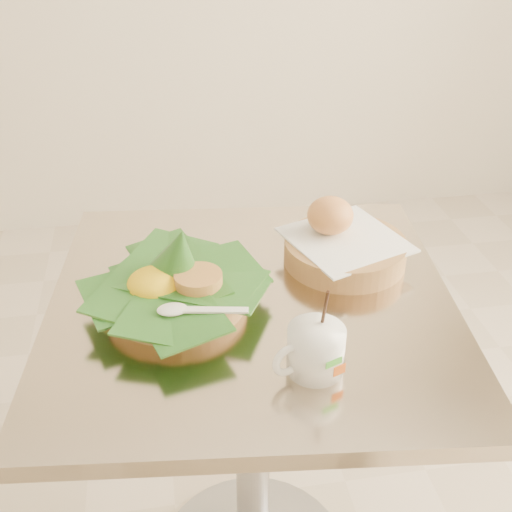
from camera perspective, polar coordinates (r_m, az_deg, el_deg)
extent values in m
cylinder|color=gray|center=(1.37, -0.31, -16.85)|extent=(0.07, 0.07, 0.69)
cube|color=beige|center=(1.13, -0.36, -4.44)|extent=(0.77, 0.77, 0.03)
cylinder|color=#AB7C49|center=(1.11, -7.14, -3.24)|extent=(0.24, 0.24, 0.04)
cone|color=#18571A|center=(1.08, -6.96, 0.25)|extent=(0.14, 0.15, 0.12)
ellipsoid|color=yellow|center=(1.09, -9.05, -2.47)|extent=(0.09, 0.09, 0.05)
cylinder|color=#CC9347|center=(1.07, -5.15, -2.11)|extent=(0.08, 0.08, 0.02)
cylinder|color=#AB7C49|center=(1.22, 7.90, 0.46)|extent=(0.23, 0.23, 0.05)
cube|color=white|center=(1.21, 7.98, 1.45)|extent=(0.25, 0.25, 0.01)
ellipsoid|color=#B25929|center=(1.21, 6.61, 3.61)|extent=(0.09, 0.09, 0.07)
cylinder|color=white|center=(0.95, 5.33, -8.30)|extent=(0.09, 0.09, 0.07)
torus|color=white|center=(0.93, 2.89, -9.24)|extent=(0.05, 0.03, 0.05)
cylinder|color=#4B2C15|center=(0.93, 5.43, -6.74)|extent=(0.08, 0.08, 0.01)
cylinder|color=black|center=(0.93, 6.04, -5.18)|extent=(0.01, 0.05, 0.11)
cube|color=green|center=(0.92, 6.96, -9.41)|extent=(0.03, 0.01, 0.01)
cube|color=orange|center=(0.94, 7.45, -10.02)|extent=(0.02, 0.01, 0.02)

